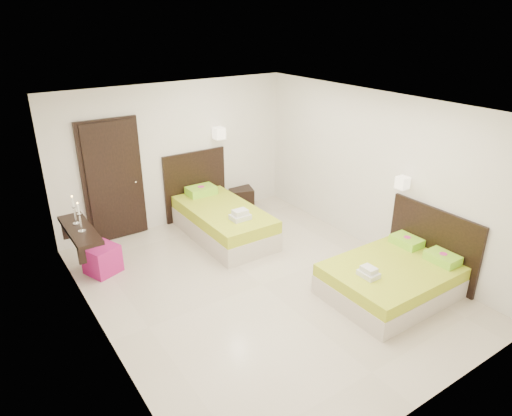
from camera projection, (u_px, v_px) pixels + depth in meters
floor at (262, 285)px, 6.71m from camera, size 5.50×5.50×0.00m
bed_single at (221, 218)px, 8.11m from camera, size 1.26×2.10×1.73m
bed_double at (395, 276)px, 6.43m from camera, size 1.77×1.51×1.46m
nightstand at (241, 198)px, 9.28m from camera, size 0.57×0.54×0.42m
ottoman at (102, 259)px, 6.96m from camera, size 0.57×0.57×0.44m
door at (113, 181)px, 7.72m from camera, size 1.02×0.15×2.14m
console_shelf at (79, 230)px, 6.53m from camera, size 0.35×1.20×0.78m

